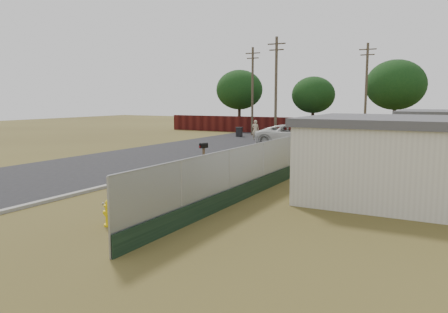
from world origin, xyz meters
The scene contains 13 objects.
ground centered at (0.00, 0.00, 0.00)m, with size 120.00×120.00×0.00m, color brown.
street centered at (-6.76, 8.05, 0.02)m, with size 15.10×60.00×0.12m.
chainlink_fence centered at (3.12, 1.03, 0.80)m, with size 0.10×27.06×2.02m.
privacy_fence centered at (-6.00, 25.00, 0.90)m, with size 30.00×0.12×1.80m, color #41100E.
utility_poles centered at (-3.67, 20.67, 4.69)m, with size 12.60×8.24×9.00m.
houses centered at (9.70, 3.13, 1.56)m, with size 9.30×17.24×3.10m.
horizon_trees centered at (0.84, 23.56, 4.63)m, with size 33.32×31.94×7.78m.
fire_hydrant centered at (1.14, -9.94, 0.40)m, with size 0.40×0.41×0.85m.
mailbox centered at (-2.50, 1.50, 1.04)m, with size 0.33×0.57×1.31m.
pickup_truck centered at (-1.46, 13.85, 0.87)m, with size 2.89×6.26×1.74m, color silver.
pedestrian centered at (-6.50, 17.34, 0.92)m, with size 0.67×0.44×1.84m, color tan.
trash_bin centered at (-9.29, 19.57, 0.49)m, with size 0.75×0.74×0.96m.
scattered_litter centered at (-0.20, -2.98, 0.04)m, with size 2.45×12.54×0.07m.
Camera 1 is at (10.21, -19.42, 3.77)m, focal length 35.00 mm.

